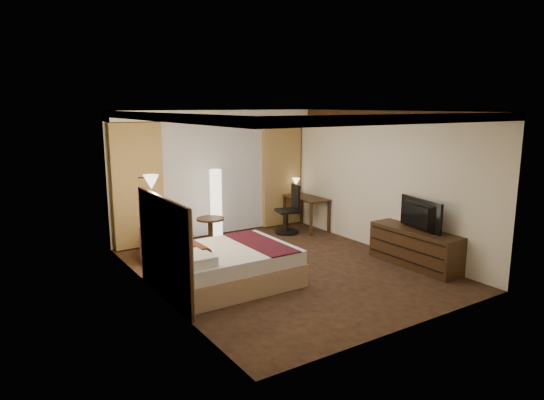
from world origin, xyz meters
TOP-DOWN VIEW (x-y plane):
  - floor at (0.00, 0.00)m, footprint 4.50×5.50m
  - ceiling at (0.00, 0.00)m, footprint 4.50×5.50m
  - back_wall at (0.00, 2.75)m, footprint 4.50×0.02m
  - left_wall at (-2.25, 0.00)m, footprint 0.02×5.50m
  - right_wall at (2.25, 0.00)m, footprint 0.02×5.50m
  - crown_molding at (0.00, 0.00)m, footprint 4.50×5.50m
  - soffit at (0.00, 2.50)m, footprint 4.50×0.50m
  - curtain_sheer at (0.00, 2.67)m, footprint 2.48×0.04m
  - curtain_left_drape at (-1.70, 2.61)m, footprint 1.00×0.14m
  - curtain_right_drape at (1.70, 2.61)m, footprint 1.00×0.14m
  - wall_sconce at (-2.09, 0.66)m, footprint 0.24×0.24m
  - bed at (-1.18, -0.13)m, footprint 2.01×1.57m
  - headboard at (-2.20, -0.13)m, footprint 0.12×1.87m
  - armchair at (-1.55, 1.63)m, footprint 1.03×1.01m
  - side_table at (-0.51, 1.86)m, footprint 0.55×0.55m
  - floor_lamp at (-0.23, 2.15)m, footprint 0.32×0.32m
  - desk at (1.95, 1.97)m, footprint 0.55×1.12m
  - desk_lamp at (1.95, 2.38)m, footprint 0.18×0.18m
  - office_chair at (1.38, 1.92)m, footprint 0.63×0.63m
  - dresser at (2.00, -1.14)m, footprint 0.50×1.72m
  - television at (1.97, -1.14)m, footprint 0.81×1.15m

SIDE VIEW (x-z plane):
  - floor at x=0.00m, z-range -0.01..0.01m
  - bed at x=-1.18m, z-range 0.00..0.59m
  - side_table at x=-0.51m, z-range 0.00..0.60m
  - dresser at x=2.00m, z-range 0.00..0.67m
  - desk at x=1.95m, z-range 0.00..0.75m
  - armchair at x=-1.55m, z-range 0.00..0.80m
  - office_chair at x=1.38m, z-range 0.00..1.09m
  - headboard at x=-2.20m, z-range 0.00..1.50m
  - floor_lamp at x=-0.23m, z-range 0.00..1.53m
  - desk_lamp at x=1.95m, z-range 0.75..1.09m
  - television at x=1.97m, z-range 0.90..1.04m
  - curtain_sheer at x=0.00m, z-range 0.02..2.48m
  - curtain_left_drape at x=-1.70m, z-range 0.02..2.48m
  - curtain_right_drape at x=1.70m, z-range 0.02..2.48m
  - back_wall at x=0.00m, z-range 0.00..2.70m
  - left_wall at x=-2.25m, z-range 0.00..2.70m
  - right_wall at x=2.25m, z-range 0.00..2.70m
  - wall_sconce at x=-2.09m, z-range 1.50..1.74m
  - soffit at x=0.00m, z-range 2.50..2.70m
  - crown_molding at x=0.00m, z-range 2.58..2.70m
  - ceiling at x=0.00m, z-range 2.70..2.71m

